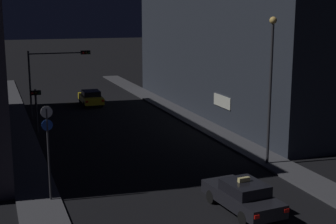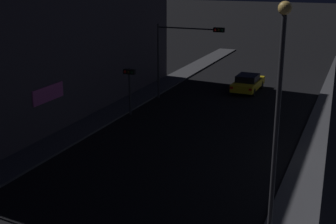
# 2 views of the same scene
# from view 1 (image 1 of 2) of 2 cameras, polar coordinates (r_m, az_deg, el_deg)

# --- Properties ---
(sidewalk_left) EXTENTS (2.07, 54.86, 0.12)m
(sidewalk_left) POSITION_cam_1_polar(r_m,az_deg,el_deg) (39.66, -17.03, -1.76)
(sidewalk_left) COLOR #424247
(sidewalk_left) RESTS_ON ground_plane
(sidewalk_right) EXTENTS (2.07, 54.86, 0.12)m
(sidewalk_right) POSITION_cam_1_polar(r_m,az_deg,el_deg) (42.56, 1.85, -0.35)
(sidewalk_right) COLOR #424247
(sidewalk_right) RESTS_ON ground_plane
(building_facade_right) EXTENTS (9.17, 29.86, 11.88)m
(building_facade_right) POSITION_cam_1_polar(r_m,az_deg,el_deg) (44.63, 8.35, 7.72)
(building_facade_right) COLOR #282D38
(building_facade_right) RESTS_ON ground_plane
(taxi) EXTENTS (2.17, 4.59, 1.62)m
(taxi) POSITION_cam_1_polar(r_m,az_deg,el_deg) (22.70, 8.69, -9.62)
(taxi) COLOR black
(taxi) RESTS_ON ground_plane
(far_car) EXTENTS (1.89, 4.48, 1.42)m
(far_car) POSITION_cam_1_polar(r_m,az_deg,el_deg) (47.93, -8.98, 1.69)
(far_car) COLOR yellow
(far_car) RESTS_ON ground_plane
(traffic_light_overhead) EXTENTS (5.20, 0.42, 5.72)m
(traffic_light_overhead) POSITION_cam_1_polar(r_m,az_deg,el_deg) (42.30, -13.22, 4.88)
(traffic_light_overhead) COLOR #2D2D33
(traffic_light_overhead) RESTS_ON ground_plane
(traffic_light_left_kerb) EXTENTS (0.80, 0.42, 3.25)m
(traffic_light_left_kerb) POSITION_cam_1_polar(r_m,az_deg,el_deg) (37.63, -15.13, 1.22)
(traffic_light_left_kerb) COLOR #2D2D33
(traffic_light_left_kerb) RESTS_ON ground_plane
(sign_pole_left) EXTENTS (0.55, 0.10, 4.53)m
(sign_pole_left) POSITION_cam_1_polar(r_m,az_deg,el_deg) (23.50, -13.79, -3.73)
(sign_pole_left) COLOR #2D2D33
(sign_pole_left) RESTS_ON sidewalk_left
(street_lamp_near_block) EXTENTS (0.42, 0.42, 8.51)m
(street_lamp_near_block) POSITION_cam_1_polar(r_m,az_deg,el_deg) (28.56, 11.88, 4.11)
(street_lamp_near_block) COLOR #2D2D33
(street_lamp_near_block) RESTS_ON sidewalk_right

